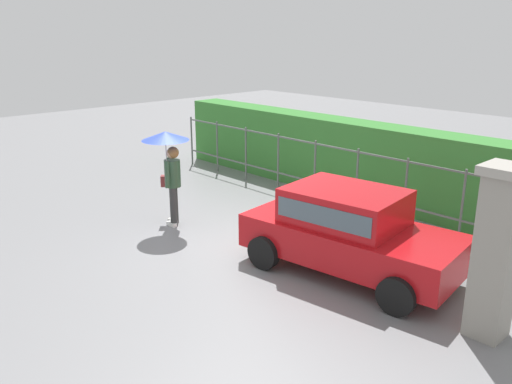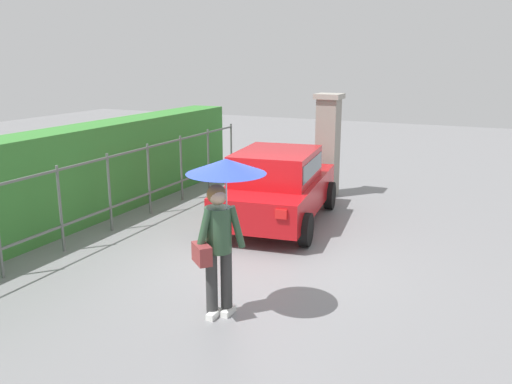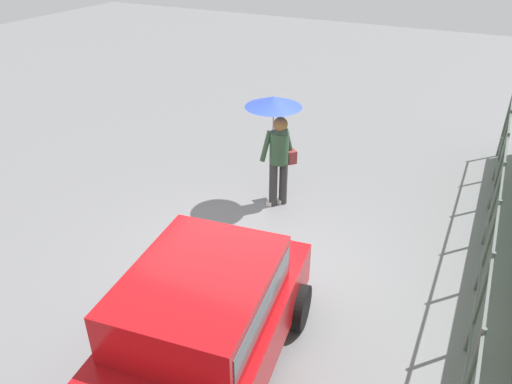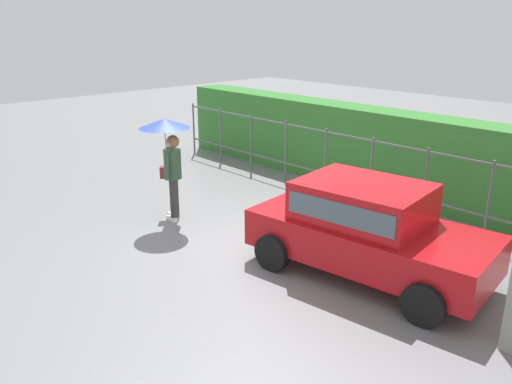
{
  "view_description": "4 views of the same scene",
  "coord_description": "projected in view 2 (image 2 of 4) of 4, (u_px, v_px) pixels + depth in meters",
  "views": [
    {
      "loc": [
        7.04,
        -6.51,
        4.04
      ],
      "look_at": [
        0.02,
        0.12,
        1.07
      ],
      "focal_mm": 36.82,
      "sensor_mm": 36.0,
      "label": 1
    },
    {
      "loc": [
        -7.59,
        -3.53,
        3.25
      ],
      "look_at": [
        0.3,
        0.09,
        1.06
      ],
      "focal_mm": 37.72,
      "sensor_mm": 36.0,
      "label": 2
    },
    {
      "loc": [
        5.24,
        2.72,
        4.69
      ],
      "look_at": [
        -0.23,
        -0.01,
        1.24
      ],
      "focal_mm": 34.29,
      "sensor_mm": 36.0,
      "label": 3
    },
    {
      "loc": [
        6.24,
        -5.88,
        3.83
      ],
      "look_at": [
        0.17,
        -0.2,
        1.04
      ],
      "focal_mm": 36.16,
      "sensor_mm": 36.0,
      "label": 4
    }
  ],
  "objects": [
    {
      "name": "pedestrian",
      "position": [
        222.0,
        203.0,
        6.59
      ],
      "size": [
        0.98,
        0.98,
        2.06
      ],
      "rotation": [
        0.0,
        0.0,
        -2.29
      ],
      "color": "#333333",
      "rests_on": "ground"
    },
    {
      "name": "fence_section",
      "position": [
        86.0,
        196.0,
        9.6
      ],
      "size": [
        11.4,
        0.05,
        1.5
      ],
      "color": "#59605B",
      "rests_on": "ground"
    },
    {
      "name": "gate_pillar",
      "position": [
        328.0,
        144.0,
        12.72
      ],
      "size": [
        0.6,
        0.6,
        2.42
      ],
      "color": "gray",
      "rests_on": "ground"
    },
    {
      "name": "hedge_row",
      "position": [
        44.0,
        184.0,
        9.97
      ],
      "size": [
        12.35,
        0.9,
        1.9
      ],
      "primitive_type": "cube",
      "color": "#387F33",
      "rests_on": "ground"
    },
    {
      "name": "car",
      "position": [
        277.0,
        184.0,
        10.66
      ],
      "size": [
        3.9,
        2.24,
        1.48
      ],
      "rotation": [
        0.0,
        0.0,
        0.13
      ],
      "color": "#B71116",
      "rests_on": "ground"
    },
    {
      "name": "ground_plane",
      "position": [
        254.0,
        258.0,
        8.91
      ],
      "size": [
        40.0,
        40.0,
        0.0
      ],
      "primitive_type": "plane",
      "color": "slate"
    }
  ]
}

